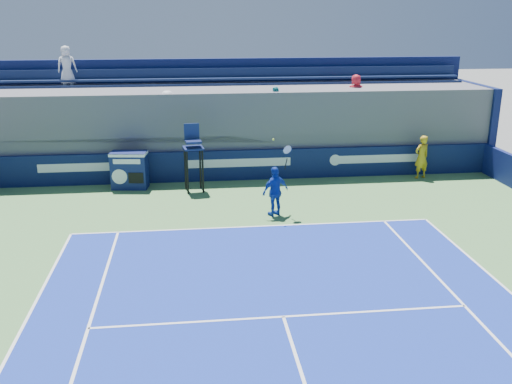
{
  "coord_description": "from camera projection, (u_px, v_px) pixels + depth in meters",
  "views": [
    {
      "loc": [
        -1.85,
        -4.38,
        6.29
      ],
      "look_at": [
        0.0,
        11.5,
        1.25
      ],
      "focal_mm": 40.0,
      "sensor_mm": 36.0,
      "label": 1
    }
  ],
  "objects": [
    {
      "name": "tennis_player",
      "position": [
        275.0,
        191.0,
        18.25
      ],
      "size": [
        1.04,
        0.78,
        2.57
      ],
      "color": "#1539AD",
      "rests_on": "apron"
    },
    {
      "name": "ball_person",
      "position": [
        422.0,
        157.0,
        22.41
      ],
      "size": [
        0.71,
        0.57,
        1.71
      ],
      "primitive_type": "imported",
      "rotation": [
        0.0,
        0.0,
        3.42
      ],
      "color": "gold",
      "rests_on": "apron"
    },
    {
      "name": "match_clock",
      "position": [
        129.0,
        169.0,
        21.16
      ],
      "size": [
        1.4,
        0.88,
        1.4
      ],
      "color": "#0F194E",
      "rests_on": "ground"
    },
    {
      "name": "stadium_seating",
      "position": [
        234.0,
        124.0,
        23.83
      ],
      "size": [
        21.0,
        4.05,
        5.01
      ],
      "color": "#55555A",
      "rests_on": "ground"
    },
    {
      "name": "back_hoarding",
      "position": [
        239.0,
        165.0,
        22.27
      ],
      "size": [
        20.4,
        0.21,
        1.2
      ],
      "color": "#0B1540",
      "rests_on": "ground"
    },
    {
      "name": "umpire_chair",
      "position": [
        193.0,
        151.0,
        20.6
      ],
      "size": [
        0.79,
        0.79,
        2.48
      ],
      "color": "black",
      "rests_on": "ground"
    }
  ]
}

